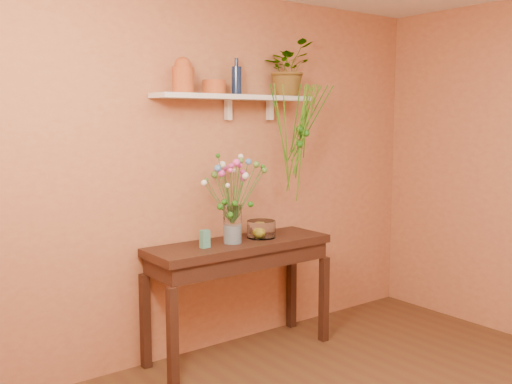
# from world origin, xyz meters

# --- Properties ---
(room) EXTENTS (4.04, 4.04, 2.70)m
(room) POSITION_xyz_m (0.00, 0.00, 1.35)
(room) COLOR #52351C
(room) RESTS_ON ground
(sideboard) EXTENTS (1.42, 0.46, 0.86)m
(sideboard) POSITION_xyz_m (-0.00, 1.75, 0.74)
(sideboard) COLOR #391F16
(sideboard) RESTS_ON ground
(wall_shelf) EXTENTS (1.30, 0.24, 0.19)m
(wall_shelf) POSITION_xyz_m (0.06, 1.87, 1.92)
(wall_shelf) COLOR white
(wall_shelf) RESTS_ON room
(terracotta_jug) EXTENTS (0.18, 0.18, 0.25)m
(terracotta_jug) POSITION_xyz_m (-0.40, 1.86, 2.06)
(terracotta_jug) COLOR #A75724
(terracotta_jug) RESTS_ON wall_shelf
(terracotta_pot) EXTENTS (0.22, 0.22, 0.10)m
(terracotta_pot) POSITION_xyz_m (-0.12, 1.90, 1.99)
(terracotta_pot) COLOR #A75724
(terracotta_pot) RESTS_ON wall_shelf
(blue_bottle) EXTENTS (0.09, 0.09, 0.27)m
(blue_bottle) POSITION_xyz_m (0.07, 1.88, 2.05)
(blue_bottle) COLOR #111F40
(blue_bottle) RESTS_ON wall_shelf
(spider_plant) EXTENTS (0.46, 0.43, 0.43)m
(spider_plant) POSITION_xyz_m (0.55, 1.88, 2.15)
(spider_plant) COLOR #206313
(spider_plant) RESTS_ON wall_shelf
(plant_fronds) EXTENTS (0.58, 0.33, 0.91)m
(plant_fronds) POSITION_xyz_m (0.55, 1.71, 1.67)
(plant_fronds) COLOR #206313
(plant_fronds) RESTS_ON wall_shelf
(glass_vase) EXTENTS (0.13, 0.13, 0.28)m
(glass_vase) POSITION_xyz_m (-0.08, 1.73, 0.98)
(glass_vase) COLOR white
(glass_vase) RESTS_ON sideboard
(bouquet) EXTENTS (0.45, 0.41, 0.51)m
(bouquet) POSITION_xyz_m (-0.07, 1.73, 1.33)
(bouquet) COLOR #386B28
(bouquet) RESTS_ON glass_vase
(glass_bowl) EXTENTS (0.22, 0.22, 0.13)m
(glass_bowl) POSITION_xyz_m (0.21, 1.76, 0.92)
(glass_bowl) COLOR white
(glass_bowl) RESTS_ON sideboard
(lemon) EXTENTS (0.08, 0.08, 0.08)m
(lemon) POSITION_xyz_m (0.19, 1.76, 0.91)
(lemon) COLOR gold
(lemon) RESTS_ON glass_bowl
(carton) EXTENTS (0.07, 0.05, 0.13)m
(carton) POSITION_xyz_m (-0.32, 1.72, 0.93)
(carton) COLOR teal
(carton) RESTS_ON sideboard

